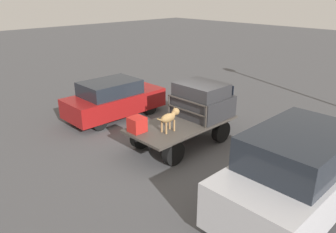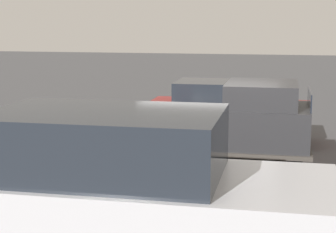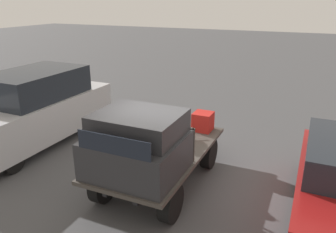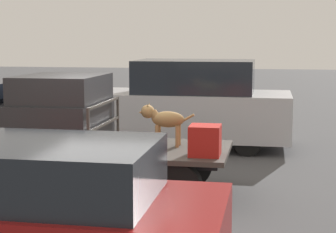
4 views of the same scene
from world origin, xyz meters
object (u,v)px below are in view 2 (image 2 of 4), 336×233
Objects in this scene: parked_pickup_far at (122,198)px; cargo_crate at (142,122)px; flatbed_truck at (212,153)px; dog at (173,119)px; parked_sedan at (225,111)px.

cargo_crate is at bearing 99.18° from parked_pickup_far.
parked_pickup_far is (-0.56, -4.35, 0.44)m from flatbed_truck.
flatbed_truck is 1.04m from dog.
dog is 1.06m from cargo_crate.
cargo_crate is 4.91m from parked_pickup_far.
flatbed_truck is 3.76m from parked_sedan.
parked_pickup_far is at bearing -97.33° from flatbed_truck.
parked_sedan reaches higher than cargo_crate.
flatbed_truck is 4.41m from parked_pickup_far.
cargo_crate is (-1.55, 0.47, 0.46)m from flatbed_truck.
dog is 0.23× the size of parked_sedan.
cargo_crate is 0.09× the size of parked_pickup_far.
parked_pickup_far reaches higher than cargo_crate.
parked_pickup_far reaches higher than parked_sedan.
dog is (-0.75, -0.20, 0.69)m from flatbed_truck.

